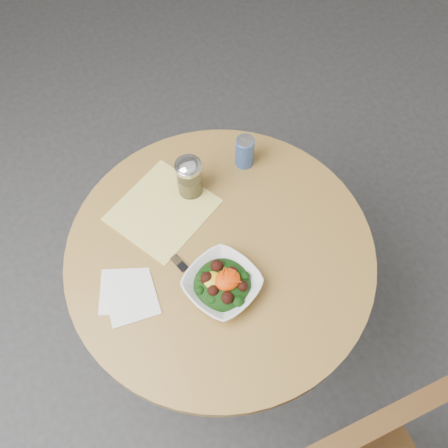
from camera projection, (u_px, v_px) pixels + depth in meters
name	position (u px, v px, depth m)	size (l,w,h in m)	color
ground	(221.00, 329.00, 2.10)	(6.00, 6.00, 0.00)	#2F2F32
table	(221.00, 278.00, 1.61)	(0.90, 0.90, 0.75)	black
cloth_napkin	(163.00, 210.00, 1.51)	(0.28, 0.25, 0.00)	#DFC10B
paper_napkins	(128.00, 295.00, 1.37)	(0.18, 0.19, 0.00)	white
salad_bowl	(222.00, 284.00, 1.36)	(0.26, 0.26, 0.07)	white
fork	(191.00, 277.00, 1.40)	(0.07, 0.18, 0.00)	black
spice_shaker	(189.00, 177.00, 1.48)	(0.08, 0.08, 0.14)	silver
beverage_can	(245.00, 152.00, 1.55)	(0.06, 0.06, 0.11)	navy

